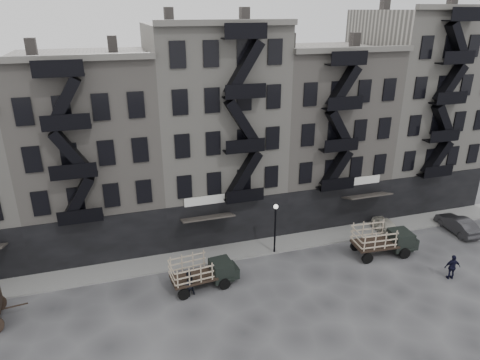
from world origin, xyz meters
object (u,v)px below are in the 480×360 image
object	(u,v)px
stake_truck_east	(384,238)
policeman	(452,267)
stake_truck_west	(202,270)
car_east	(387,228)
car_far	(458,224)
pedestrian_mid	(188,284)

from	to	relation	value
stake_truck_east	policeman	distance (m)	5.16
stake_truck_west	policeman	xyz separation A→B (m)	(17.22, -4.34, -0.39)
car_east	policeman	bearing A→B (deg)	-80.37
stake_truck_west	car_far	distance (m)	22.90
policeman	pedestrian_mid	bearing A→B (deg)	3.50
stake_truck_east	pedestrian_mid	world-z (taller)	stake_truck_east
car_east	pedestrian_mid	size ratio (longest dim) A/B	1.99
stake_truck_east	car_east	bearing A→B (deg)	52.74
stake_truck_west	pedestrian_mid	size ratio (longest dim) A/B	2.65
car_east	stake_truck_east	bearing A→B (deg)	-125.81
stake_truck_west	pedestrian_mid	bearing A→B (deg)	-154.63
car_east	policeman	xyz separation A→B (m)	(0.48, -6.93, 0.33)
stake_truck_west	stake_truck_east	size ratio (longest dim) A/B	0.93
pedestrian_mid	policeman	world-z (taller)	policeman
policeman	car_east	bearing A→B (deg)	-71.30
stake_truck_west	car_far	bearing A→B (deg)	-2.77
car_east	car_far	bearing A→B (deg)	-6.92
car_far	policeman	size ratio (longest dim) A/B	2.25
stake_truck_west	pedestrian_mid	xyz separation A→B (m)	(-1.13, -0.68, -0.43)
car_east	pedestrian_mid	world-z (taller)	pedestrian_mid
stake_truck_west	stake_truck_east	world-z (taller)	stake_truck_east
policeman	stake_truck_west	bearing A→B (deg)	0.62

